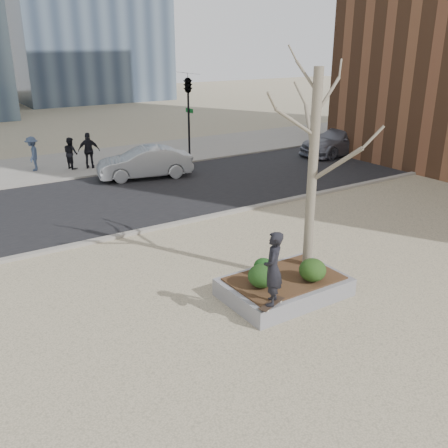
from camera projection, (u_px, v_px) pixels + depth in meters
ground at (252, 306)px, 12.07m from camera, size 120.00×120.00×0.00m
street at (104, 201)px, 19.93m from camera, size 60.00×8.00×0.02m
far_sidewalk at (55, 166)px, 25.43m from camera, size 60.00×6.00×0.02m
planter at (284, 287)px, 12.51m from camera, size 3.00×2.00×0.45m
planter_mulch at (285, 278)px, 12.42m from camera, size 2.70×1.70×0.04m
sycamore_tree at (314, 140)px, 12.02m from camera, size 2.80×2.80×6.60m
shrub_left at (262, 276)px, 11.88m from camera, size 0.66×0.66×0.57m
shrub_middle at (263, 266)px, 12.55m from camera, size 0.50×0.50×0.42m
shrub_right at (313, 270)px, 12.18m from camera, size 0.67×0.67×0.57m
skateboard at (272, 305)px, 11.16m from camera, size 0.80×0.44×0.08m
skateboarder at (273, 269)px, 10.85m from camera, size 0.73×0.73×1.70m
car_silver at (145, 163)px, 23.05m from camera, size 4.53×2.44×1.42m
car_third at (340, 141)px, 27.90m from camera, size 5.12×2.22×1.47m
pedestrian_a at (71, 153)px, 24.67m from camera, size 0.76×0.88×1.56m
pedestrian_b at (33, 154)px, 24.25m from camera, size 0.94×1.22×1.67m
pedestrian_c at (89, 150)px, 24.70m from camera, size 1.13×0.83×1.78m
traffic_light_far at (189, 117)px, 26.10m from camera, size 0.60×2.48×4.50m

